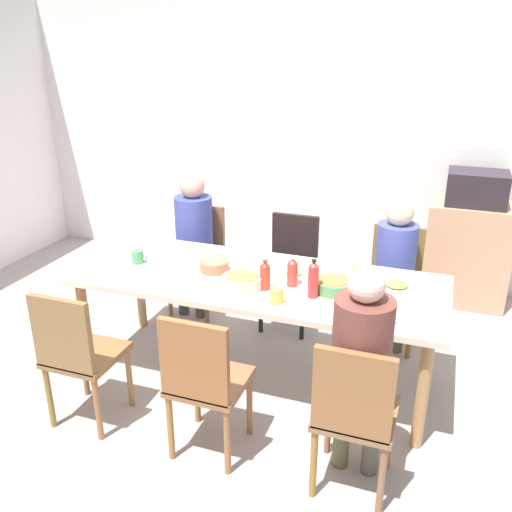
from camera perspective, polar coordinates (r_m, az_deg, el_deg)
The scene contains 29 objects.
ground_plane at distance 3.95m, azimuth 0.00°, elevation -12.24°, with size 7.43×7.43×0.00m, color #A19793.
wall_back at distance 5.30m, azimuth 7.56°, elevation 11.76°, with size 6.43×0.12×2.60m, color silver.
dining_table at distance 3.61m, azimuth 0.00°, elevation -3.25°, with size 2.44×0.92×0.75m.
chair_0 at distance 4.68m, azimuth -5.91°, elevation 0.41°, with size 0.40×0.40×0.90m.
person_0 at distance 4.53m, azimuth -6.50°, elevation 2.53°, with size 0.31×0.31×1.21m.
chair_1 at distance 4.28m, azimuth 14.16°, elevation -2.28°, with size 0.40×0.40×0.90m.
person_1 at distance 4.13m, azimuth 14.24°, elevation -0.49°, with size 0.30×0.30×1.15m.
chair_2 at distance 3.40m, azimuth -18.15°, elevation -9.38°, with size 0.40×0.40×0.90m.
chair_3 at distance 4.41m, azimuth 3.67°, elevation -0.89°, with size 0.40×0.40×0.90m.
chair_4 at distance 3.02m, azimuth -5.49°, elevation -12.55°, with size 0.40×0.40×0.90m.
chair_5 at distance 2.83m, azimuth 10.17°, elevation -15.56°, with size 0.40×0.40×0.90m.
person_5 at distance 2.78m, azimuth 10.82°, elevation -10.75°, with size 0.30×0.30×1.25m.
plate_0 at distance 3.54m, azimuth 14.41°, elevation -3.07°, with size 0.25×0.25×0.04m.
plate_1 at distance 3.61m, azimuth 3.91°, elevation -1.88°, with size 0.22×0.22×0.04m.
plate_2 at distance 3.15m, azimuth 10.00°, elevation -5.84°, with size 0.22×0.22×0.04m.
bowl_0 at distance 3.67m, azimuth -4.35°, elevation -0.88°, with size 0.20×0.20×0.09m.
bowl_1 at distance 3.41m, azimuth 8.09°, elevation -2.94°, with size 0.24×0.24×0.09m.
bowl_2 at distance 3.42m, azimuth -1.44°, elevation -2.59°, with size 0.25×0.25×0.10m.
cup_0 at distance 3.63m, azimuth 10.49°, elevation -1.65°, with size 0.12×0.08×0.07m.
cup_1 at distance 3.23m, azimuth 2.19°, elevation -4.14°, with size 0.11×0.08×0.09m.
cup_2 at distance 3.83m, azimuth -3.98°, elevation 0.03°, with size 0.12×0.08×0.08m.
cup_3 at distance 3.88m, azimuth -12.17°, elevation -0.07°, with size 0.12×0.08×0.09m.
cup_4 at distance 3.29m, azimuth 12.04°, elevation -4.41°, with size 0.11×0.08×0.07m.
cup_5 at distance 3.11m, azimuth 13.44°, elevation -6.11°, with size 0.11×0.08×0.07m.
bottle_0 at distance 3.39m, azimuth 0.95°, elevation -2.04°, with size 0.07×0.07×0.20m.
bottle_1 at distance 3.44m, azimuth 3.81°, elevation -1.68°, with size 0.07×0.07×0.20m.
bottle_2 at distance 3.29m, azimuth 5.97°, elevation -2.44°, with size 0.06×0.06×0.24m.
side_cabinet at distance 5.13m, azimuth 21.05°, elevation 0.21°, with size 0.70×0.44×0.90m, color tan.
microwave at distance 4.95m, azimuth 21.97°, elevation 6.56°, with size 0.48×0.36×0.28m, color #271F27.
Camera 1 is at (1.10, -3.08, 2.22)m, focal length 38.49 mm.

